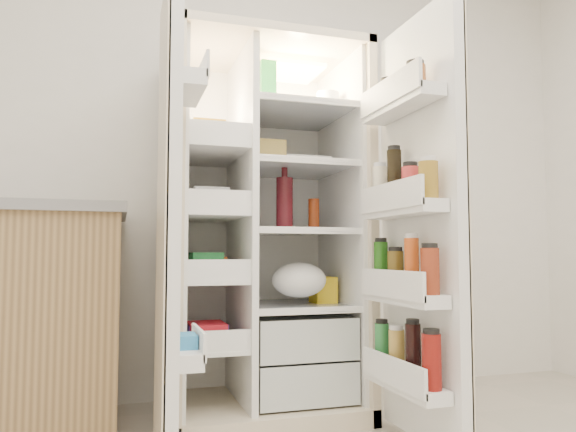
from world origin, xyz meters
name	(u,v)px	position (x,y,z in m)	size (l,w,h in m)	color
wall_back	(261,153)	(0.00, 2.00, 1.35)	(4.00, 0.02, 2.70)	white
refrigerator	(263,260)	(-0.08, 1.65, 0.74)	(0.92, 0.70, 1.80)	beige
freezer_door	(169,222)	(-0.59, 1.05, 0.89)	(0.15, 0.40, 1.72)	white
fridge_door	(417,229)	(0.39, 0.96, 0.87)	(0.17, 0.58, 1.72)	white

